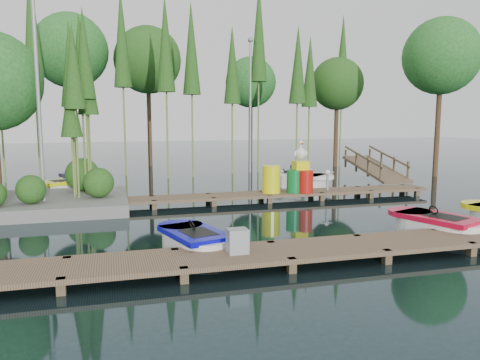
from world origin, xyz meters
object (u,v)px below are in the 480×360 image
object	(u,v)px
island	(16,113)
drum_cluster	(301,177)
boat_red	(436,226)
boat_yellow_far	(70,186)
utility_cabinet	(237,241)
yellow_barrel	(271,179)
boat_blue	(194,242)

from	to	relation	value
island	drum_cluster	bearing A→B (deg)	-5.56
boat_red	drum_cluster	distance (m)	5.92
island	boat_red	bearing A→B (deg)	-31.20
island	boat_yellow_far	world-z (taller)	island
island	boat_red	xyz separation A→B (m)	(11.02, -6.67, -2.94)
drum_cluster	utility_cabinet	bearing A→B (deg)	-122.18
yellow_barrel	drum_cluster	xyz separation A→B (m)	(1.12, -0.15, 0.06)
boat_red	drum_cluster	world-z (taller)	drum_cluster
boat_blue	utility_cabinet	distance (m)	1.53
island	drum_cluster	xyz separation A→B (m)	(9.66, -0.94, -2.32)
boat_red	drum_cluster	xyz separation A→B (m)	(-1.36, 5.73, 0.61)
boat_blue	yellow_barrel	world-z (taller)	yellow_barrel
island	boat_red	size ratio (longest dim) A/B	2.42
utility_cabinet	boat_blue	bearing A→B (deg)	116.90
boat_blue	boat_yellow_far	world-z (taller)	boat_yellow_far
boat_blue	utility_cabinet	world-z (taller)	utility_cabinet
boat_yellow_far	utility_cabinet	size ratio (longest dim) A/B	5.56
yellow_barrel	drum_cluster	size ratio (longest dim) A/B	0.52
boat_blue	boat_yellow_far	xyz separation A→B (m)	(-3.39, 9.48, 0.04)
boat_blue	utility_cabinet	xyz separation A→B (m)	(0.68, -1.34, 0.32)
boat_blue	island	bearing A→B (deg)	109.77
boat_yellow_far	utility_cabinet	world-z (taller)	boat_yellow_far
boat_blue	yellow_barrel	distance (m)	6.88
boat_red	drum_cluster	size ratio (longest dim) A/B	1.46
boat_yellow_far	utility_cabinet	xyz separation A→B (m)	(4.07, -10.82, 0.28)
boat_red	boat_yellow_far	bearing A→B (deg)	114.51
island	boat_yellow_far	distance (m)	4.39
island	boat_yellow_far	size ratio (longest dim) A/B	2.40
boat_yellow_far	utility_cabinet	bearing A→B (deg)	-72.59
boat_red	boat_yellow_far	size ratio (longest dim) A/B	0.99
boat_blue	utility_cabinet	size ratio (longest dim) A/B	5.12
boat_red	boat_yellow_far	world-z (taller)	boat_yellow_far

